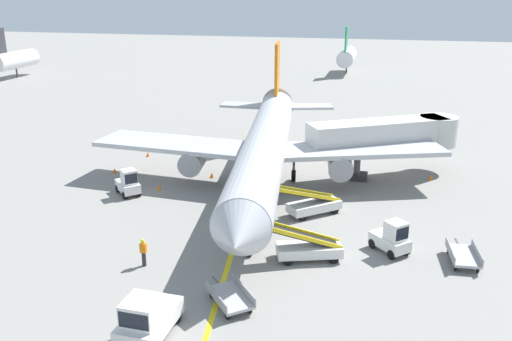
{
  "coord_description": "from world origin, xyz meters",
  "views": [
    {
      "loc": [
        7.24,
        -26.83,
        15.16
      ],
      "look_at": [
        -1.73,
        9.5,
        2.5
      ],
      "focal_mm": 37.89,
      "sensor_mm": 36.0,
      "label": 1
    }
  ],
  "objects_px": {
    "belt_loader_aft_hold": "(307,247)",
    "safety_cone_tail_area": "(159,187)",
    "baggage_tug_by_cargo_door": "(128,183)",
    "ground_crew_marshaller": "(143,251)",
    "safety_cone_wingtip_left": "(148,154)",
    "safety_cone_wingtip_right": "(431,177)",
    "baggage_cart_empty_trailing": "(230,297)",
    "baggage_cart_loaded": "(463,255)",
    "airliner": "(266,145)",
    "jet_bridge": "(393,135)",
    "safety_cone_nose_right": "(212,175)",
    "baggage_tug_near_wing": "(392,238)",
    "belt_loader_forward_hold": "(313,204)",
    "safety_cone_nose_left": "(115,171)",
    "pushback_tug": "(147,318)"
  },
  "relations": [
    {
      "from": "baggage_cart_empty_trailing",
      "to": "pushback_tug",
      "type": "bearing_deg",
      "value": -129.94
    },
    {
      "from": "belt_loader_aft_hold",
      "to": "safety_cone_wingtip_right",
      "type": "relative_size",
      "value": 11.69
    },
    {
      "from": "belt_loader_forward_hold",
      "to": "baggage_cart_loaded",
      "type": "bearing_deg",
      "value": -27.45
    },
    {
      "from": "baggage_cart_loaded",
      "to": "safety_cone_wingtip_right",
      "type": "bearing_deg",
      "value": 93.85
    },
    {
      "from": "ground_crew_marshaller",
      "to": "safety_cone_wingtip_left",
      "type": "bearing_deg",
      "value": 114.07
    },
    {
      "from": "airliner",
      "to": "ground_crew_marshaller",
      "type": "relative_size",
      "value": 20.76
    },
    {
      "from": "baggage_cart_empty_trailing",
      "to": "safety_cone_tail_area",
      "type": "xyz_separation_m",
      "value": [
        -10.1,
        14.39,
        -0.25
      ]
    },
    {
      "from": "airliner",
      "to": "safety_cone_wingtip_left",
      "type": "bearing_deg",
      "value": 157.58
    },
    {
      "from": "pushback_tug",
      "to": "belt_loader_aft_hold",
      "type": "relative_size",
      "value": 0.71
    },
    {
      "from": "baggage_tug_by_cargo_door",
      "to": "ground_crew_marshaller",
      "type": "relative_size",
      "value": 1.54
    },
    {
      "from": "airliner",
      "to": "pushback_tug",
      "type": "height_order",
      "value": "airliner"
    },
    {
      "from": "belt_loader_aft_hold",
      "to": "safety_cone_wingtip_left",
      "type": "height_order",
      "value": "belt_loader_aft_hold"
    },
    {
      "from": "safety_cone_nose_right",
      "to": "safety_cone_wingtip_right",
      "type": "distance_m",
      "value": 18.31
    },
    {
      "from": "pushback_tug",
      "to": "baggage_cart_loaded",
      "type": "relative_size",
      "value": 0.96
    },
    {
      "from": "pushback_tug",
      "to": "safety_cone_wingtip_right",
      "type": "xyz_separation_m",
      "value": [
        13.79,
        25.5,
        -0.77
      ]
    },
    {
      "from": "baggage_cart_loaded",
      "to": "safety_cone_wingtip_left",
      "type": "distance_m",
      "value": 30.56
    },
    {
      "from": "jet_bridge",
      "to": "baggage_cart_empty_trailing",
      "type": "bearing_deg",
      "value": -108.68
    },
    {
      "from": "baggage_tug_by_cargo_door",
      "to": "safety_cone_wingtip_left",
      "type": "relative_size",
      "value": 5.96
    },
    {
      "from": "jet_bridge",
      "to": "belt_loader_forward_hold",
      "type": "xyz_separation_m",
      "value": [
        -5.2,
        -9.94,
        -2.77
      ]
    },
    {
      "from": "baggage_tug_near_wing",
      "to": "safety_cone_nose_right",
      "type": "distance_m",
      "value": 18.07
    },
    {
      "from": "baggage_tug_by_cargo_door",
      "to": "baggage_cart_loaded",
      "type": "distance_m",
      "value": 24.43
    },
    {
      "from": "safety_cone_wingtip_right",
      "to": "safety_cone_nose_left",
      "type": "bearing_deg",
      "value": -169.82
    },
    {
      "from": "safety_cone_nose_left",
      "to": "jet_bridge",
      "type": "bearing_deg",
      "value": 12.48
    },
    {
      "from": "baggage_tug_near_wing",
      "to": "safety_cone_nose_right",
      "type": "height_order",
      "value": "baggage_tug_near_wing"
    },
    {
      "from": "belt_loader_forward_hold",
      "to": "safety_cone_wingtip_left",
      "type": "bearing_deg",
      "value": 149.75
    },
    {
      "from": "belt_loader_forward_hold",
      "to": "safety_cone_tail_area",
      "type": "xyz_separation_m",
      "value": [
        -12.48,
        1.9,
        -0.56
      ]
    },
    {
      "from": "safety_cone_nose_right",
      "to": "safety_cone_tail_area",
      "type": "bearing_deg",
      "value": -129.31
    },
    {
      "from": "safety_cone_nose_left",
      "to": "baggage_cart_empty_trailing",
      "type": "bearing_deg",
      "value": -48.16
    },
    {
      "from": "baggage_cart_empty_trailing",
      "to": "safety_cone_tail_area",
      "type": "distance_m",
      "value": 17.58
    },
    {
      "from": "belt_loader_aft_hold",
      "to": "safety_cone_tail_area",
      "type": "distance_m",
      "value": 15.7
    },
    {
      "from": "safety_cone_wingtip_right",
      "to": "baggage_cart_loaded",
      "type": "bearing_deg",
      "value": -86.15
    },
    {
      "from": "jet_bridge",
      "to": "baggage_cart_empty_trailing",
      "type": "xyz_separation_m",
      "value": [
        -7.58,
        -22.42,
        -3.07
      ]
    },
    {
      "from": "safety_cone_tail_area",
      "to": "baggage_tug_near_wing",
      "type": "bearing_deg",
      "value": -20.08
    },
    {
      "from": "safety_cone_wingtip_left",
      "to": "safety_cone_wingtip_right",
      "type": "relative_size",
      "value": 1.0
    },
    {
      "from": "baggage_cart_loaded",
      "to": "baggage_cart_empty_trailing",
      "type": "relative_size",
      "value": 1.12
    },
    {
      "from": "airliner",
      "to": "safety_cone_nose_right",
      "type": "xyz_separation_m",
      "value": [
        -4.87,
        0.94,
        -3.2
      ]
    },
    {
      "from": "jet_bridge",
      "to": "safety_cone_nose_right",
      "type": "height_order",
      "value": "jet_bridge"
    },
    {
      "from": "baggage_tug_by_cargo_door",
      "to": "ground_crew_marshaller",
      "type": "bearing_deg",
      "value": -59.37
    },
    {
      "from": "ground_crew_marshaller",
      "to": "safety_cone_nose_right",
      "type": "relative_size",
      "value": 3.86
    },
    {
      "from": "belt_loader_aft_hold",
      "to": "safety_cone_tail_area",
      "type": "bearing_deg",
      "value": 146.7
    },
    {
      "from": "belt_loader_aft_hold",
      "to": "safety_cone_nose_right",
      "type": "bearing_deg",
      "value": 128.81
    },
    {
      "from": "airliner",
      "to": "ground_crew_marshaller",
      "type": "distance_m",
      "value": 15.24
    },
    {
      "from": "belt_loader_aft_hold",
      "to": "baggage_cart_empty_trailing",
      "type": "distance_m",
      "value": 6.51
    },
    {
      "from": "belt_loader_forward_hold",
      "to": "safety_cone_wingtip_left",
      "type": "distance_m",
      "value": 19.86
    },
    {
      "from": "ground_crew_marshaller",
      "to": "safety_cone_wingtip_left",
      "type": "relative_size",
      "value": 3.86
    },
    {
      "from": "safety_cone_tail_area",
      "to": "airliner",
      "type": "bearing_deg",
      "value": 19.78
    },
    {
      "from": "airliner",
      "to": "jet_bridge",
      "type": "xyz_separation_m",
      "value": [
        9.69,
        5.16,
        0.12
      ]
    },
    {
      "from": "safety_cone_tail_area",
      "to": "baggage_cart_empty_trailing",
      "type": "bearing_deg",
      "value": -54.92
    },
    {
      "from": "airliner",
      "to": "safety_cone_tail_area",
      "type": "height_order",
      "value": "airliner"
    },
    {
      "from": "airliner",
      "to": "belt_loader_aft_hold",
      "type": "bearing_deg",
      "value": -65.95
    }
  ]
}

